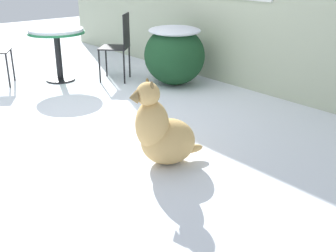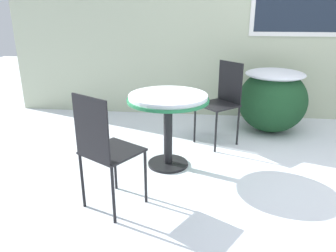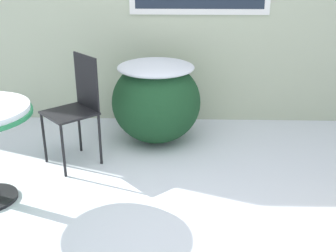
{
  "view_description": "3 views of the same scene",
  "coord_description": "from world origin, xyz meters",
  "views": [
    {
      "loc": [
        4.36,
        -2.33,
        1.7
      ],
      "look_at": [
        1.75,
        -0.14,
        0.35
      ],
      "focal_mm": 45.0,
      "sensor_mm": 36.0,
      "label": 1
    },
    {
      "loc": [
        -1.03,
        -2.74,
        1.57
      ],
      "look_at": [
        -1.4,
        0.38,
        0.44
      ],
      "focal_mm": 35.0,
      "sensor_mm": 36.0,
      "label": 2
    },
    {
      "loc": [
        0.09,
        -2.43,
        1.79
      ],
      "look_at": [
        0.0,
        0.6,
        0.55
      ],
      "focal_mm": 45.0,
      "sensor_mm": 36.0,
      "label": 3
    }
  ],
  "objects": [
    {
      "name": "dog",
      "position": [
        1.73,
        -0.2,
        0.29
      ],
      "size": [
        0.56,
        0.68,
        0.78
      ],
      "rotation": [
        0.0,
        0.0,
        -0.32
      ],
      "color": "tan",
      "rests_on": "ground_plane"
    },
    {
      "name": "ground_plane",
      "position": [
        0.0,
        0.0,
        0.0
      ],
      "size": [
        16.0,
        16.0,
        0.0
      ],
      "primitive_type": "plane",
      "color": "white"
    },
    {
      "name": "patio_table",
      "position": [
        -1.4,
        0.38,
        0.64
      ],
      "size": [
        0.82,
        0.82,
        0.77
      ],
      "color": "black",
      "rests_on": "ground_plane"
    },
    {
      "name": "patio_chair_near_table",
      "position": [
        -0.83,
        1.08,
        0.55
      ],
      "size": [
        0.57,
        0.57,
        0.98
      ],
      "rotation": [
        0.0,
        0.0,
        -0.83
      ],
      "color": "black",
      "rests_on": "ground_plane"
    },
    {
      "name": "shrub_left",
      "position": [
        -0.15,
        1.56,
        0.45
      ],
      "size": [
        0.89,
        0.85,
        0.83
      ],
      "color": "#194223",
      "rests_on": "ground_plane"
    }
  ]
}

